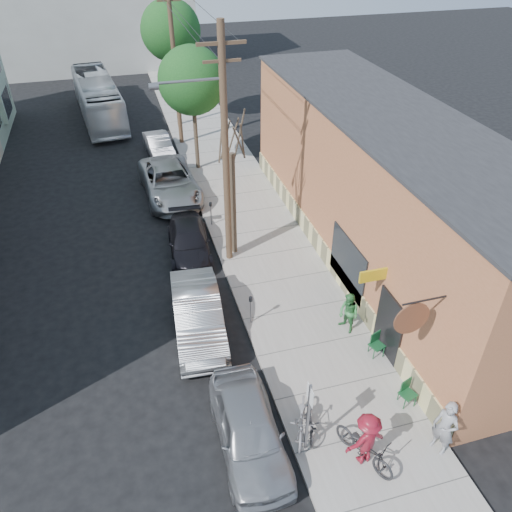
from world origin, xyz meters
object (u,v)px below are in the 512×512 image
object	(u,v)px
parking_meter_far	(211,210)
patio_chair_a	(377,345)
cyclist	(366,439)
car_1	(198,315)
sign_post	(308,412)
parking_meter_near	(251,306)
utility_pole_near	(224,149)
bus	(98,98)
car_4	(159,146)
parked_bike_b	(302,420)
car_3	(170,182)
parked_bike_a	(310,422)
patio_chair_b	(408,394)
car_2	(189,241)
patron_green	(349,313)
car_0	(249,430)
patron_grey	(445,428)
tree_leafy_mid	(192,81)
tree_bare	(233,205)
tree_leafy_far	(171,30)

from	to	relation	value
parking_meter_far	patio_chair_a	world-z (taller)	parking_meter_far
cyclist	car_1	xyz separation A→B (m)	(-3.57, 6.68, -0.27)
sign_post	parking_meter_near	size ratio (longest dim) A/B	2.26
cyclist	utility_pole_near	bearing A→B (deg)	-89.08
car_1	bus	distance (m)	24.78
car_4	parked_bike_b	bearing A→B (deg)	-90.80
parking_meter_near	car_3	world-z (taller)	car_3
sign_post	utility_pole_near	distance (m)	10.73
parked_bike_a	utility_pole_near	bearing A→B (deg)	107.92
parking_meter_near	patio_chair_b	distance (m)	6.33
car_2	parking_meter_near	bearing A→B (deg)	-70.51
patron_green	car_2	xyz separation A→B (m)	(-4.81, 6.86, -0.34)
parking_meter_far	car_1	size ratio (longest dim) A/B	0.25
sign_post	patio_chair_b	distance (m)	3.96
cyclist	parked_bike_a	size ratio (longest dim) A/B	1.26
parking_meter_near	parked_bike_b	xyz separation A→B (m)	(0.21, -5.08, -0.32)
cyclist	car_3	xyz separation A→B (m)	(-3.10, 17.74, -0.24)
sign_post	car_0	xyz separation A→B (m)	(-1.55, 0.62, -1.06)
car_2	bus	xyz separation A→B (m)	(-3.43, 19.35, 0.88)
patio_chair_b	car_3	xyz separation A→B (m)	(-5.32, 16.31, 0.26)
patron_grey	car_4	size ratio (longest dim) A/B	0.49
tree_leafy_mid	patron_grey	bearing A→B (deg)	-80.95
parking_meter_far	patio_chair_b	bearing A→B (deg)	-73.05
patio_chair_b	bus	xyz separation A→B (m)	(-8.68, 29.85, 0.95)
parked_bike_b	car_2	distance (m)	10.66
parked_bike_b	parked_bike_a	bearing A→B (deg)	-2.65
tree_bare	parked_bike_b	world-z (taller)	tree_bare
bus	patron_grey	bearing A→B (deg)	-80.39
cyclist	patron_grey	bearing A→B (deg)	165.92
patio_chair_b	patron_green	size ratio (longest dim) A/B	0.52
parking_meter_far	utility_pole_near	bearing A→B (deg)	-87.33
patio_chair_b	parked_bike_a	size ratio (longest dim) A/B	0.59
patio_chair_a	car_3	bearing A→B (deg)	91.57
patron_green	car_1	size ratio (longest dim) A/B	0.34
parked_bike_b	cyclist	bearing A→B (deg)	-22.08
car_3	bus	world-z (taller)	bus
sign_post	patron_grey	distance (m)	4.00
utility_pole_near	tree_leafy_far	bearing A→B (deg)	88.64
patio_chair_a	tree_leafy_far	bearing A→B (deg)	78.37
tree_leafy_far	patio_chair_a	size ratio (longest dim) A/B	9.46
tree_leafy_mid	parked_bike_a	bearing A→B (deg)	-90.34
parked_bike_a	car_0	size ratio (longest dim) A/B	0.33
parking_meter_far	patron_green	xyz separation A→B (m)	(3.36, -8.84, 0.01)
tree_leafy_far	car_1	xyz separation A→B (m)	(-2.54, -21.50, -5.67)
sign_post	tree_bare	distance (m)	10.56
parked_bike_a	parked_bike_b	bearing A→B (deg)	169.99
tree_bare	patron_grey	xyz separation A→B (m)	(3.33, -11.62, -1.44)
parked_bike_a	bus	xyz separation A→B (m)	(-5.31, 29.99, 0.94)
utility_pole_near	tree_leafy_far	xyz separation A→B (m)	(0.41, 17.28, 1.08)
car_0	tree_leafy_mid	bearing A→B (deg)	85.17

